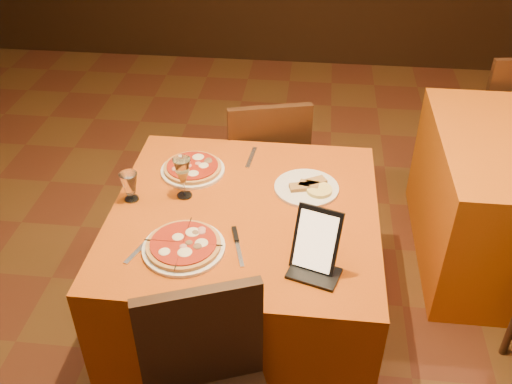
# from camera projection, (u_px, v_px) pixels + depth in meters

# --- Properties ---
(floor) EXTENTS (6.00, 7.00, 0.01)m
(floor) POSITION_uv_depth(u_px,v_px,m) (247.00, 364.00, 2.64)
(floor) COLOR #5E2D19
(floor) RESTS_ON ground
(main_table) EXTENTS (1.10, 1.10, 0.75)m
(main_table) POSITION_uv_depth(u_px,v_px,m) (246.00, 275.00, 2.58)
(main_table) COLOR #AC460B
(main_table) RESTS_ON floor
(chair_main_far) EXTENTS (0.49, 0.49, 0.91)m
(chair_main_far) POSITION_uv_depth(u_px,v_px,m) (263.00, 164.00, 3.17)
(chair_main_far) COLOR black
(chair_main_far) RESTS_ON floor
(chair_side_far) EXTENTS (0.54, 0.54, 0.91)m
(chair_side_far) POSITION_uv_depth(u_px,v_px,m) (500.00, 114.00, 3.64)
(chair_side_far) COLOR black
(chair_side_far) RESTS_ON floor
(pizza_near) EXTENTS (0.31, 0.31, 0.03)m
(pizza_near) POSITION_uv_depth(u_px,v_px,m) (184.00, 246.00, 2.15)
(pizza_near) COLOR white
(pizza_near) RESTS_ON main_table
(pizza_far) EXTENTS (0.29, 0.29, 0.03)m
(pizza_far) POSITION_uv_depth(u_px,v_px,m) (193.00, 169.00, 2.58)
(pizza_far) COLOR white
(pizza_far) RESTS_ON main_table
(cutlet_dish) EXTENTS (0.28, 0.28, 0.03)m
(cutlet_dish) POSITION_uv_depth(u_px,v_px,m) (307.00, 187.00, 2.47)
(cutlet_dish) COLOR white
(cutlet_dish) RESTS_ON main_table
(wine_glass) EXTENTS (0.08, 0.08, 0.19)m
(wine_glass) POSITION_uv_depth(u_px,v_px,m) (183.00, 178.00, 2.38)
(wine_glass) COLOR tan
(wine_glass) RESTS_ON main_table
(water_glass) EXTENTS (0.08, 0.08, 0.13)m
(water_glass) POSITION_uv_depth(u_px,v_px,m) (130.00, 187.00, 2.38)
(water_glass) COLOR white
(water_glass) RESTS_ON main_table
(tablet) EXTENTS (0.19, 0.14, 0.23)m
(tablet) POSITION_uv_depth(u_px,v_px,m) (316.00, 240.00, 2.02)
(tablet) COLOR black
(tablet) RESTS_ON main_table
(knife) EXTENTS (0.07, 0.19, 0.01)m
(knife) POSITION_uv_depth(u_px,v_px,m) (239.00, 250.00, 2.15)
(knife) COLOR #ADACB2
(knife) RESTS_ON main_table
(fork_near) EXTENTS (0.08, 0.16, 0.01)m
(fork_near) POSITION_uv_depth(u_px,v_px,m) (139.00, 250.00, 2.15)
(fork_near) COLOR #B8B9BF
(fork_near) RESTS_ON main_table
(fork_far) EXTENTS (0.04, 0.18, 0.01)m
(fork_far) POSITION_uv_depth(u_px,v_px,m) (251.00, 157.00, 2.68)
(fork_far) COLOR silver
(fork_far) RESTS_ON main_table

